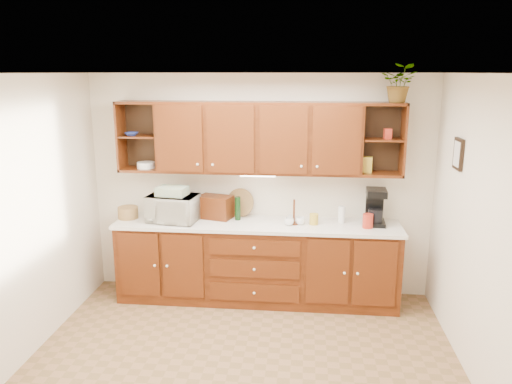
% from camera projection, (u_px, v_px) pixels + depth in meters
% --- Properties ---
extents(floor, '(4.00, 4.00, 0.00)m').
position_uv_depth(floor, '(241.00, 369.00, 4.50)').
color(floor, olive).
rests_on(floor, ground).
extents(ceiling, '(4.00, 4.00, 0.00)m').
position_uv_depth(ceiling, '(239.00, 73.00, 3.89)').
color(ceiling, white).
rests_on(ceiling, back_wall).
extents(back_wall, '(4.00, 0.00, 4.00)m').
position_uv_depth(back_wall, '(260.00, 186.00, 5.88)').
color(back_wall, beige).
rests_on(back_wall, floor).
extents(left_wall, '(0.00, 3.50, 3.50)m').
position_uv_depth(left_wall, '(15.00, 225.00, 4.39)').
color(left_wall, beige).
rests_on(left_wall, floor).
extents(right_wall, '(0.00, 3.50, 3.50)m').
position_uv_depth(right_wall, '(487.00, 240.00, 3.99)').
color(right_wall, beige).
rests_on(right_wall, floor).
extents(base_cabinets, '(3.20, 0.60, 0.90)m').
position_uv_depth(base_cabinets, '(257.00, 263.00, 5.79)').
color(base_cabinets, '#371606').
rests_on(base_cabinets, floor).
extents(countertop, '(3.24, 0.64, 0.04)m').
position_uv_depth(countertop, '(257.00, 224.00, 5.67)').
color(countertop, white).
rests_on(countertop, base_cabinets).
extents(upper_cabinets, '(3.20, 0.33, 0.80)m').
position_uv_depth(upper_cabinets, '(259.00, 138.00, 5.59)').
color(upper_cabinets, '#371606').
rests_on(upper_cabinets, back_wall).
extents(undercabinet_light, '(0.40, 0.05, 0.02)m').
position_uv_depth(undercabinet_light, '(258.00, 175.00, 5.64)').
color(undercabinet_light, white).
rests_on(undercabinet_light, upper_cabinets).
extents(framed_picture, '(0.03, 0.24, 0.30)m').
position_uv_depth(framed_picture, '(458.00, 154.00, 4.74)').
color(framed_picture, black).
rests_on(framed_picture, right_wall).
extents(wicker_basket, '(0.29, 0.29, 0.14)m').
position_uv_depth(wicker_basket, '(128.00, 213.00, 5.83)').
color(wicker_basket, olive).
rests_on(wicker_basket, countertop).
extents(microwave, '(0.60, 0.44, 0.31)m').
position_uv_depth(microwave, '(173.00, 208.00, 5.69)').
color(microwave, beige).
rests_on(microwave, countertop).
extents(towel_stack, '(0.36, 0.29, 0.10)m').
position_uv_depth(towel_stack, '(172.00, 191.00, 5.64)').
color(towel_stack, '#DAC466').
rests_on(towel_stack, microwave).
extents(wine_bottle, '(0.08, 0.08, 0.27)m').
position_uv_depth(wine_bottle, '(238.00, 208.00, 5.75)').
color(wine_bottle, black).
rests_on(wine_bottle, countertop).
extents(woven_tray, '(0.35, 0.17, 0.33)m').
position_uv_depth(woven_tray, '(240.00, 215.00, 5.93)').
color(woven_tray, olive).
rests_on(woven_tray, countertop).
extents(bread_box, '(0.43, 0.33, 0.26)m').
position_uv_depth(bread_box, '(216.00, 207.00, 5.82)').
color(bread_box, '#371606').
rests_on(bread_box, countertop).
extents(mug_tree, '(0.25, 0.25, 0.28)m').
position_uv_depth(mug_tree, '(294.00, 220.00, 5.61)').
color(mug_tree, '#371606').
rests_on(mug_tree, countertop).
extents(canister_red, '(0.14, 0.14, 0.16)m').
position_uv_depth(canister_red, '(368.00, 221.00, 5.46)').
color(canister_red, '#AF2919').
rests_on(canister_red, countertop).
extents(canister_white, '(0.10, 0.10, 0.19)m').
position_uv_depth(canister_white, '(342.00, 214.00, 5.65)').
color(canister_white, white).
rests_on(canister_white, countertop).
extents(canister_yellow, '(0.10, 0.10, 0.12)m').
position_uv_depth(canister_yellow, '(314.00, 219.00, 5.59)').
color(canister_yellow, gold).
rests_on(canister_yellow, countertop).
extents(coffee_maker, '(0.23, 0.29, 0.41)m').
position_uv_depth(coffee_maker, '(375.00, 207.00, 5.58)').
color(coffee_maker, black).
rests_on(coffee_maker, countertop).
extents(bowl_stack, '(0.17, 0.17, 0.04)m').
position_uv_depth(bowl_stack, '(132.00, 134.00, 5.69)').
color(bowl_stack, navy).
rests_on(bowl_stack, upper_cabinets).
extents(plate_stack, '(0.22, 0.22, 0.07)m').
position_uv_depth(plate_stack, '(146.00, 165.00, 5.79)').
color(plate_stack, white).
rests_on(plate_stack, upper_cabinets).
extents(pantry_box_yellow, '(0.11, 0.09, 0.18)m').
position_uv_depth(pantry_box_yellow, '(368.00, 165.00, 5.53)').
color(pantry_box_yellow, gold).
rests_on(pantry_box_yellow, upper_cabinets).
extents(pantry_box_red, '(0.09, 0.08, 0.11)m').
position_uv_depth(pantry_box_red, '(388.00, 134.00, 5.40)').
color(pantry_box_red, '#AF2919').
rests_on(pantry_box_red, upper_cabinets).
extents(potted_plant, '(0.45, 0.42, 0.40)m').
position_uv_depth(potted_plant, '(400.00, 83.00, 5.26)').
color(potted_plant, '#999999').
rests_on(potted_plant, upper_cabinets).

